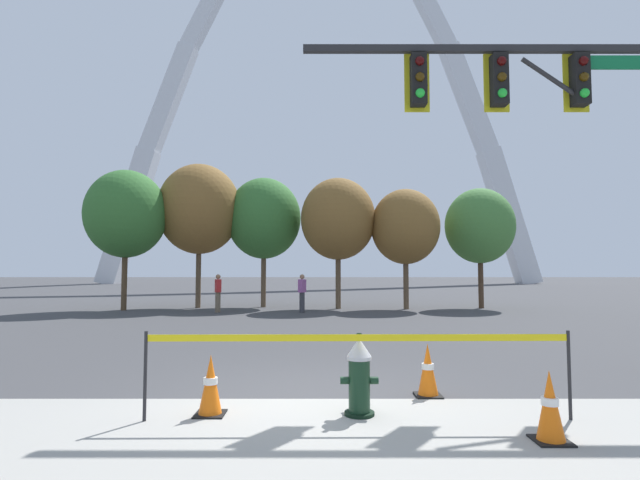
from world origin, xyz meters
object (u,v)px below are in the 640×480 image
traffic_cone_by_hydrant (211,386)px  traffic_cone_mid_sidewalk (550,407)px  traffic_signal_gantry (562,124)px  fire_hydrant (359,376)px  traffic_cone_curb_edge (428,370)px  pedestrian_walking_left (218,293)px  pedestrian_standing_center (302,293)px  monument_arch (319,106)px

traffic_cone_by_hydrant → traffic_cone_mid_sidewalk: (3.69, -0.92, 0.00)m
traffic_cone_mid_sidewalk → traffic_signal_gantry: (1.80, 3.15, 3.91)m
fire_hydrant → traffic_cone_curb_edge: size_ratio=1.36×
pedestrian_walking_left → pedestrian_standing_center: (3.54, -0.15, 0.00)m
pedestrian_standing_center → traffic_cone_by_hydrant: bearing=-92.3°
traffic_cone_by_hydrant → pedestrian_standing_center: bearing=87.7°
traffic_cone_by_hydrant → traffic_signal_gantry: (5.49, 2.23, 3.91)m
monument_arch → pedestrian_standing_center: (-0.54, -44.21, -23.19)m
traffic_signal_gantry → pedestrian_walking_left: bearing=124.7°
traffic_signal_gantry → pedestrian_walking_left: traffic_signal_gantry is taller
fire_hydrant → traffic_cone_mid_sidewalk: (1.88, -0.92, -0.11)m
traffic_signal_gantry → pedestrian_walking_left: size_ratio=4.04×
traffic_cone_by_hydrant → pedestrian_standing_center: 14.31m
pedestrian_walking_left → pedestrian_standing_center: bearing=-2.5°
fire_hydrant → traffic_cone_mid_sidewalk: 2.09m
fire_hydrant → pedestrian_standing_center: 14.35m
traffic_cone_curb_edge → monument_arch: monument_arch is taller
traffic_cone_mid_sidewalk → traffic_cone_curb_edge: size_ratio=1.00×
fire_hydrant → traffic_cone_mid_sidewalk: bearing=-26.0°
fire_hydrant → traffic_cone_curb_edge: fire_hydrant is taller
fire_hydrant → pedestrian_walking_left: size_ratio=0.62×
monument_arch → traffic_cone_curb_edge: bearing=-88.3°
traffic_cone_by_hydrant → traffic_cone_mid_sidewalk: size_ratio=1.00×
traffic_cone_by_hydrant → traffic_cone_mid_sidewalk: 3.80m
fire_hydrant → traffic_signal_gantry: (3.68, 2.23, 3.80)m
traffic_cone_by_hydrant → pedestrian_standing_center: size_ratio=0.46×
traffic_cone_mid_sidewalk → pedestrian_walking_left: (-6.64, 15.37, 0.46)m
traffic_cone_by_hydrant → pedestrian_walking_left: bearing=101.6°
traffic_cone_mid_sidewalk → pedestrian_standing_center: 15.54m
fire_hydrant → traffic_cone_curb_edge: bearing=40.8°
traffic_cone_mid_sidewalk → traffic_signal_gantry: size_ratio=0.11×
traffic_cone_mid_sidewalk → traffic_cone_curb_edge: bearing=115.2°
traffic_signal_gantry → pedestrian_walking_left: 15.25m
traffic_cone_mid_sidewalk → monument_arch: 64.01m
traffic_cone_mid_sidewalk → traffic_cone_curb_edge: 2.00m
traffic_cone_by_hydrant → traffic_cone_mid_sidewalk: bearing=-14.0°
traffic_cone_mid_sidewalk → traffic_cone_curb_edge: same height
fire_hydrant → pedestrian_walking_left: 15.22m
traffic_cone_mid_sidewalk → traffic_signal_gantry: 5.33m
fire_hydrant → traffic_signal_gantry: traffic_signal_gantry is taller
traffic_cone_mid_sidewalk → pedestrian_walking_left: size_ratio=0.46×
monument_arch → pedestrian_walking_left: (-4.07, -44.06, -23.19)m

